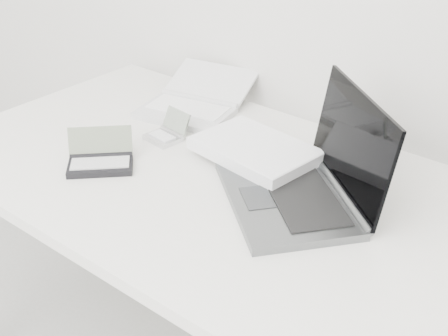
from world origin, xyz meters
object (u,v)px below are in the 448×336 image
Objects in this scene: netbook_open_white at (193,103)px; palmtop_charcoal at (100,160)px; laptop_large at (284,169)px; desk at (245,205)px.

netbook_open_white is 1.97× the size of palmtop_charcoal.
palmtop_charcoal is at bearing -112.61° from laptop_large.
desk is 0.37m from palmtop_charcoal.
palmtop_charcoal is (0.05, -0.39, -0.00)m from netbook_open_white.
palmtop_charcoal reaches higher than netbook_open_white.
desk is 0.13m from laptop_large.
palmtop_charcoal reaches higher than desk.
laptop_large is (0.06, 0.07, 0.09)m from desk.
laptop_large is 0.45m from palmtop_charcoal.
netbook_open_white is at bearing 52.07° from palmtop_charcoal.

